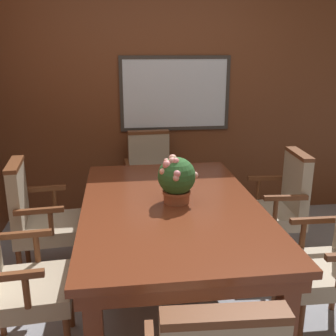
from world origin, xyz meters
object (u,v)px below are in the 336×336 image
Objects in this scene: chair_head_far at (151,176)px; chair_left_far at (38,217)px; potted_plant at (176,179)px; chair_right_far at (279,203)px; chair_left_near at (12,277)px; dining_table at (171,215)px; chair_right_near at (336,257)px.

chair_left_far is (-0.94, -0.89, 0.00)m from chair_head_far.
chair_head_far and chair_left_far have the same top height.
potted_plant is at bearing -117.20° from chair_left_far.
chair_left_far is (-1.92, -0.02, 0.00)m from chair_right_far.
potted_plant is (0.99, 0.42, 0.40)m from chair_left_near.
potted_plant is (0.04, 0.01, 0.26)m from dining_table.
chair_right_far is 3.00× the size of potted_plant.
potted_plant is (0.06, -1.29, 0.40)m from chair_head_far.
chair_left_near is 2.10m from chair_right_far.
chair_right_far is 0.88m from chair_right_near.
chair_right_near is at bearing -63.50° from chair_head_far.
chair_left_near is (-0.95, -0.41, -0.14)m from dining_table.
potted_plant is at bearing -71.17° from chair_left_near.
chair_left_near is 3.00× the size of potted_plant.
chair_right_far is at bearing 24.56° from dining_table.
chair_head_far is 3.00× the size of potted_plant.
potted_plant reaches higher than dining_table.
potted_plant reaches higher than chair_right_far.
chair_right_near is at bearing -24.47° from dining_table.
potted_plant is at bearing 17.45° from dining_table.
chair_left_far is (-0.01, 0.83, 0.00)m from chair_left_near.
chair_right_far is at bearing 24.84° from potted_plant.
chair_right_far is 1.00× the size of chair_left_far.
chair_head_far is at bearing -51.61° from chair_left_far.
chair_left_far is (-0.96, 0.42, -0.14)m from dining_table.
chair_head_far is (-0.03, 1.31, -0.14)m from dining_table.
chair_right_far and chair_right_near have the same top height.
chair_right_near is at bearing -95.09° from chair_left_near.
chair_head_far reaches higher than dining_table.
chair_head_far is at bearing 91.15° from dining_table.
chair_left_far is at bearing 157.88° from potted_plant.
dining_table is at bearing -91.96° from chair_head_far.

